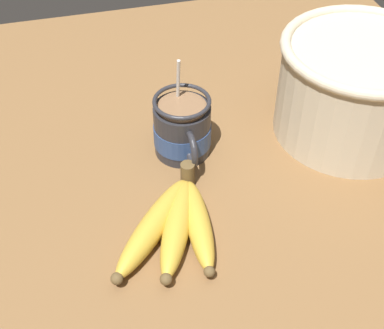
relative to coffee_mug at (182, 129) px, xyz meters
The scene contains 4 objects.
table 6.86cm from the coffee_mug, 44.57° to the left, with size 99.59×99.59×2.98cm.
coffee_mug is the anchor object (origin of this frame).
banana_bunch 16.41cm from the coffee_mug, 17.99° to the right, with size 17.83×15.07×4.01cm.
woven_basket 26.77cm from the coffee_mug, 86.49° to the left, with size 24.27×24.27×15.54cm.
Camera 1 is at (56.26, -16.77, 57.73)cm, focal length 50.00 mm.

